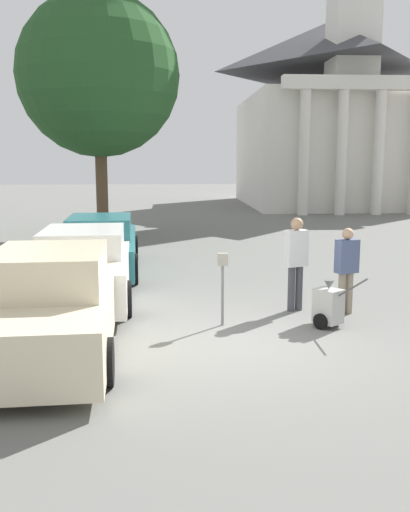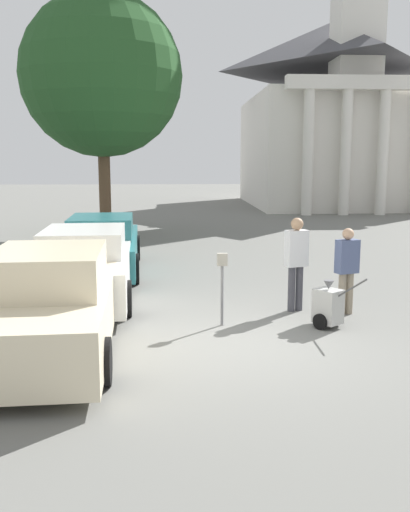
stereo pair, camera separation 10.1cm
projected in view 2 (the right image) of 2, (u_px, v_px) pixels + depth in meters
The scene contains 10 objects.
ground_plane at pixel (239, 344), 9.09m from camera, with size 120.00×120.00×0.00m, color slate.
parked_car_cream at pixel (51, 304), 8.69m from camera, with size 2.15×5.07×1.59m.
parked_car_white at pixel (86, 265), 12.02m from camera, with size 2.19×5.32×1.50m.
parked_car_teal at pixel (103, 246), 14.82m from camera, with size 2.12×5.34×1.47m.
parking_meter at pixel (222, 275), 9.96m from camera, with size 0.18×0.09×1.30m.
person_worker at pixel (296, 258), 10.92m from camera, with size 0.47×0.34×1.82m.
person_supervisor at pixel (347, 266), 10.69m from camera, with size 0.47×0.35×1.65m.
equipment_cart at pixel (328, 306), 9.92m from camera, with size 0.75×0.90×1.00m.
church at pixel (332, 104), 35.74m from camera, with size 10.12×13.97×25.67m.
shade_tree at pixel (102, 76), 20.73m from camera, with size 5.90×5.90×8.88m.
Camera 2 is at (-1.00, -8.68, 2.90)m, focal length 40.00 mm.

